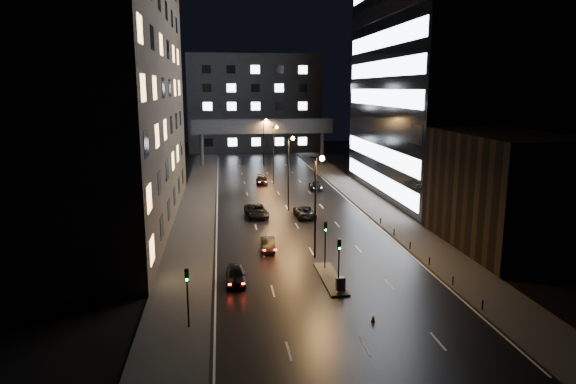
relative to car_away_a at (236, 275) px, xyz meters
name	(u,v)px	position (x,y,z in m)	size (l,w,h in m)	color
ground	(279,193)	(7.98, 37.79, -0.73)	(160.00, 160.00, 0.00)	black
sidewalk_left	(198,202)	(-4.52, 32.79, -0.66)	(5.00, 110.00, 0.15)	#383533
sidewalk_right	(363,197)	(20.48, 32.79, -0.66)	(5.00, 110.00, 0.15)	#383533
building_left	(101,57)	(-14.52, 21.79, 19.27)	(15.00, 48.00, 40.00)	#2D2319
building_right_low	(503,191)	(27.98, 6.79, 5.27)	(10.00, 18.00, 12.00)	black
building_right_glass	(447,47)	(32.98, 33.79, 21.77)	(20.00, 36.00, 45.00)	black
building_far	(254,103)	(7.98, 95.79, 11.77)	(34.00, 14.00, 25.00)	#333335
skybridge	(263,127)	(7.98, 67.79, 7.61)	(30.00, 3.00, 10.00)	#333335
median_island	(330,278)	(8.28, -0.21, -0.66)	(1.60, 8.00, 0.15)	#383533
traffic_signal_near	(325,237)	(8.28, 2.29, 2.36)	(0.28, 0.34, 4.40)	black
traffic_signal_far	(339,257)	(8.28, -3.21, 2.36)	(0.28, 0.34, 4.40)	black
traffic_signal_corner	(187,289)	(-3.52, -8.21, 2.21)	(0.28, 0.34, 4.40)	black
bollard_row	(419,254)	(18.18, 4.29, -0.28)	(0.12, 25.12, 0.90)	black
streetlight_near	(317,193)	(8.14, 5.79, 5.77)	(1.45, 0.50, 10.15)	black
streetlight_mid_a	(290,164)	(8.14, 25.79, 5.77)	(1.45, 0.50, 10.15)	black
streetlight_mid_b	(274,147)	(8.14, 45.79, 5.77)	(1.45, 0.50, 10.15)	black
streetlight_far	(264,136)	(8.14, 65.79, 5.77)	(1.45, 0.50, 10.15)	black
car_away_a	(236,275)	(0.00, 0.00, 0.00)	(1.73, 4.30, 1.47)	black
car_away_b	(268,244)	(3.58, 8.64, -0.08)	(1.38, 3.95, 1.30)	black
car_away_c	(257,211)	(3.42, 23.00, 0.05)	(2.59, 5.62, 1.56)	black
car_away_d	(262,180)	(5.98, 46.17, -0.04)	(1.93, 4.75, 1.38)	black
car_toward_a	(304,211)	(9.59, 22.04, -0.01)	(2.41, 5.22, 1.45)	black
car_toward_b	(315,185)	(14.35, 39.89, -0.03)	(1.96, 4.83, 1.40)	black
utility_cabinet	(340,284)	(8.49, -3.06, -0.03)	(0.74, 0.50, 1.10)	#444446
cone_a	(338,293)	(8.08, -3.94, -0.45)	(0.37, 0.37, 0.56)	#EE5C0C
cone_b	(373,318)	(9.55, -8.81, -0.47)	(0.32, 0.32, 0.52)	orange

